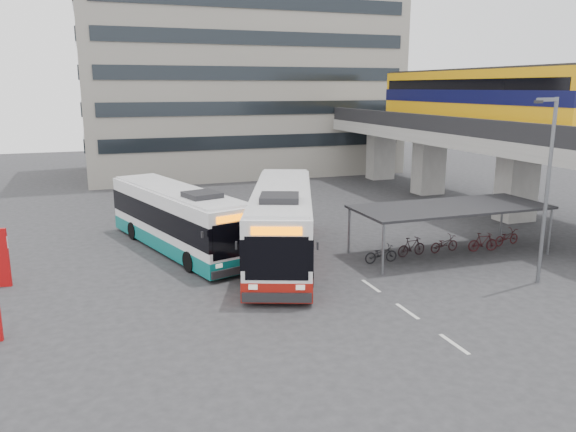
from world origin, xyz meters
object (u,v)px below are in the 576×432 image
object	(u,v)px
bus_teal	(177,219)
lamp_post	(547,180)
pedestrian	(232,245)
bus_main	(282,224)

from	to	relation	value
bus_teal	lamp_post	distance (m)	17.85
bus_teal	lamp_post	world-z (taller)	lamp_post
pedestrian	lamp_post	world-z (taller)	lamp_post
bus_teal	pedestrian	world-z (taller)	bus_teal
bus_main	pedestrian	size ratio (longest dim) A/B	7.20
pedestrian	lamp_post	bearing A→B (deg)	-108.52
lamp_post	pedestrian	bearing A→B (deg)	137.61
lamp_post	bus_teal	bearing A→B (deg)	131.93
bus_main	pedestrian	distance (m)	2.70
lamp_post	bus_main	bearing A→B (deg)	131.47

